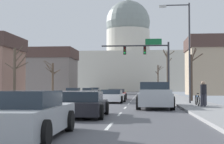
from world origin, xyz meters
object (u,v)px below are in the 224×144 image
at_px(sedan_oncoming_01, 88,91).
at_px(bicycle_parked, 197,100).
at_px(pickup_truck_near_02, 154,96).
at_px(sedan_near_04, 27,116).
at_px(pedestrian_01, 203,92).
at_px(sedan_near_00, 117,94).
at_px(street_lamp_right, 185,43).
at_px(sedan_near_01, 112,96).
at_px(sedan_near_03, 84,105).
at_px(pedestrian_00, 204,92).
at_px(sedan_oncoming_02, 95,91).
at_px(sedan_oncoming_00, 73,92).
at_px(signal_gantry, 149,56).

bearing_deg(sedan_oncoming_01, bicycle_parked, -69.63).
relative_size(pickup_truck_near_02, sedan_near_04, 1.18).
bearing_deg(pedestrian_01, sedan_near_00, 113.85).
height_order(street_lamp_right, sedan_near_00, street_lamp_right).
xyz_separation_m(sedan_near_01, sedan_near_04, (-0.43, -20.44, 0.06)).
bearing_deg(sedan_oncoming_01, sedan_near_03, -80.84).
distance_m(sedan_near_04, bicycle_parked, 15.72).
relative_size(sedan_near_00, sedan_oncoming_01, 0.97).
height_order(sedan_near_03, sedan_near_04, sedan_near_04).
xyz_separation_m(sedan_near_01, sedan_near_03, (-0.02, -13.90, 0.01)).
bearing_deg(bicycle_parked, street_lamp_right, 96.99).
bearing_deg(sedan_oncoming_01, pedestrian_00, -68.92).
height_order(sedan_near_03, pedestrian_01, pedestrian_01).
relative_size(street_lamp_right, bicycle_parked, 4.32).
relative_size(sedan_near_00, bicycle_parked, 2.54).
bearing_deg(sedan_oncoming_02, sedan_oncoming_00, -89.60).
relative_size(sedan_oncoming_00, bicycle_parked, 2.43).
bearing_deg(signal_gantry, sedan_near_00, -138.02).
bearing_deg(sedan_near_03, bicycle_parked, 50.79).
xyz_separation_m(street_lamp_right, sedan_oncoming_02, (-13.09, 42.62, -4.13)).
height_order(street_lamp_right, sedan_near_01, street_lamp_right).
distance_m(pickup_truck_near_02, sedan_oncoming_01, 38.15).
bearing_deg(sedan_near_01, pedestrian_01, -50.37).
bearing_deg(sedan_oncoming_00, pedestrian_00, -59.45).
bearing_deg(sedan_oncoming_02, sedan_near_03, -82.33).
bearing_deg(sedan_oncoming_00, sedan_oncoming_01, 89.87).
bearing_deg(pedestrian_01, sedan_oncoming_00, 118.31).
distance_m(sedan_near_01, sedan_oncoming_02, 40.17).
height_order(sedan_near_00, sedan_near_01, sedan_near_00).
height_order(sedan_near_03, sedan_oncoming_00, sedan_oncoming_00).
height_order(sedan_near_00, sedan_near_03, sedan_near_03).
bearing_deg(pedestrian_00, sedan_near_01, 137.77).
xyz_separation_m(sedan_near_00, sedan_near_01, (0.17, -7.12, -0.01)).
xyz_separation_m(sedan_oncoming_01, sedan_oncoming_02, (-0.18, 9.93, 0.02)).
distance_m(sedan_near_03, pedestrian_01, 8.93).
bearing_deg(sedan_near_04, pedestrian_01, 61.87).
height_order(sedan_near_00, sedan_near_04, sedan_near_04).
relative_size(signal_gantry, sedan_near_04, 1.68).
relative_size(pickup_truck_near_02, pedestrian_00, 3.45).
xyz_separation_m(sedan_near_03, sedan_oncoming_01, (-7.01, 43.48, 0.01)).
distance_m(sedan_near_01, pickup_truck_near_02, 7.89).
height_order(sedan_near_03, sedan_oncoming_02, sedan_oncoming_02).
distance_m(sedan_oncoming_02, pedestrian_00, 47.70).
xyz_separation_m(street_lamp_right, sedan_near_03, (-5.90, -10.79, -4.16)).
bearing_deg(sedan_near_00, sedan_near_03, -89.59).
bearing_deg(sedan_oncoming_02, signal_gantry, -70.04).
distance_m(sedan_near_04, sedan_oncoming_01, 50.45).
distance_m(pickup_truck_near_02, pedestrian_00, 3.49).
bearing_deg(sedan_near_04, sedan_oncoming_00, 99.98).
relative_size(sedan_oncoming_01, bicycle_parked, 2.61).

